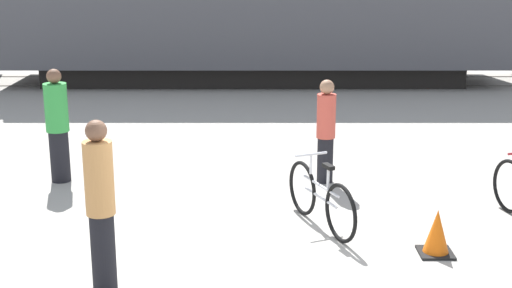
# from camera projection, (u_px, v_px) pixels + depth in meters

# --- Properties ---
(ground_plane) EXTENTS (80.00, 80.00, 0.00)m
(ground_plane) POSITION_uv_depth(u_px,v_px,m) (252.00, 266.00, 8.06)
(ground_plane) COLOR #A8A399
(rail_near) EXTENTS (52.98, 0.07, 0.01)m
(rail_near) POSITION_uv_depth(u_px,v_px,m) (256.00, 86.00, 18.85)
(rail_near) COLOR #4C4238
(rail_near) RESTS_ON ground_plane
(rail_far) EXTENTS (52.98, 0.07, 0.01)m
(rail_far) POSITION_uv_depth(u_px,v_px,m) (256.00, 77.00, 20.24)
(rail_far) COLOR #4C4238
(rail_far) RESTS_ON ground_plane
(bicycle_silver) EXTENTS (0.75, 1.65, 0.92)m
(bicycle_silver) POSITION_uv_depth(u_px,v_px,m) (324.00, 198.00, 9.11)
(bicycle_silver) COLOR black
(bicycle_silver) RESTS_ON ground_plane
(person_in_tan) EXTENTS (0.30, 0.30, 1.83)m
(person_in_tan) POSITION_uv_depth(u_px,v_px,m) (104.00, 205.00, 7.29)
(person_in_tan) COLOR black
(person_in_tan) RESTS_ON ground_plane
(person_in_red) EXTENTS (0.29, 0.29, 1.60)m
(person_in_red) POSITION_uv_depth(u_px,v_px,m) (329.00, 131.00, 10.81)
(person_in_red) COLOR black
(person_in_red) RESTS_ON ground_plane
(person_in_green) EXTENTS (0.35, 0.35, 1.75)m
(person_in_green) POSITION_uv_depth(u_px,v_px,m) (61.00, 126.00, 10.85)
(person_in_green) COLOR black
(person_in_green) RESTS_ON ground_plane
(traffic_cone) EXTENTS (0.40, 0.40, 0.55)m
(traffic_cone) POSITION_uv_depth(u_px,v_px,m) (440.00, 234.00, 8.32)
(traffic_cone) COLOR black
(traffic_cone) RESTS_ON ground_plane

